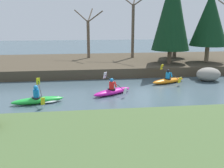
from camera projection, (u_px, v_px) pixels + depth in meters
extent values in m
plane|color=#425660|center=(162.00, 96.00, 15.39)|extent=(90.00, 90.00, 0.00)
cube|color=#473D2D|center=(130.00, 63.00, 24.64)|extent=(44.00, 9.64, 0.76)
cylinder|color=brown|center=(170.00, 57.00, 22.23)|extent=(0.36, 0.36, 1.14)
cone|color=#0F3319|center=(172.00, 10.00, 21.32)|extent=(3.14, 3.14, 6.50)
cylinder|color=brown|center=(174.00, 52.00, 25.50)|extent=(0.36, 0.36, 1.03)
cone|color=#194C28|center=(176.00, 17.00, 24.69)|extent=(2.46, 2.46, 5.74)
cylinder|color=#7A664C|center=(207.00, 54.00, 22.81)|extent=(0.36, 0.36, 1.42)
cone|color=#0F3319|center=(210.00, 18.00, 22.10)|extent=(3.15, 3.15, 4.58)
cylinder|color=brown|center=(88.00, 39.00, 25.10)|extent=(0.28, 0.28, 3.55)
cylinder|color=brown|center=(81.00, 16.00, 25.00)|extent=(1.35, 1.15, 1.21)
cylinder|color=brown|center=(95.00, 17.00, 24.15)|extent=(1.41, 1.21, 1.07)
cylinder|color=brown|center=(90.00, 15.00, 25.27)|extent=(0.64, 1.51, 1.34)
cylinder|color=brown|center=(133.00, 31.00, 25.03)|extent=(0.28, 0.28, 5.05)
ellipsoid|color=orange|center=(168.00, 81.00, 18.48)|extent=(2.73, 1.57, 0.34)
cone|color=orange|center=(181.00, 79.00, 19.07)|extent=(0.40, 0.32, 0.20)
cylinder|color=black|center=(168.00, 79.00, 18.42)|extent=(0.63, 0.63, 0.08)
cylinder|color=#1984CC|center=(168.00, 75.00, 18.36)|extent=(0.39, 0.39, 0.42)
sphere|color=black|center=(168.00, 71.00, 18.28)|extent=(0.30, 0.30, 0.23)
cylinder|color=#1984CC|center=(167.00, 73.00, 18.59)|extent=(0.17, 0.24, 0.35)
cylinder|color=#1984CC|center=(171.00, 75.00, 18.18)|extent=(0.17, 0.24, 0.35)
cylinder|color=black|center=(170.00, 73.00, 18.44)|extent=(0.75, 1.79, 0.65)
cube|color=yellow|center=(162.00, 67.00, 19.17)|extent=(0.24, 0.22, 0.41)
cube|color=yellow|center=(180.00, 80.00, 17.71)|extent=(0.24, 0.22, 0.41)
ellipsoid|color=#C61999|center=(112.00, 92.00, 15.67)|extent=(2.61, 1.93, 0.34)
cone|color=#C61999|center=(128.00, 88.00, 16.43)|extent=(0.40, 0.35, 0.20)
cylinder|color=black|center=(112.00, 89.00, 15.61)|extent=(0.66, 0.66, 0.08)
cylinder|color=red|center=(112.00, 85.00, 15.55)|extent=(0.41, 0.41, 0.42)
sphere|color=#1E89D1|center=(112.00, 80.00, 15.47)|extent=(0.32, 0.32, 0.23)
cylinder|color=red|center=(110.00, 83.00, 15.77)|extent=(0.19, 0.24, 0.35)
cylinder|color=red|center=(115.00, 84.00, 15.41)|extent=(0.19, 0.24, 0.35)
cylinder|color=black|center=(115.00, 83.00, 15.66)|extent=(1.03, 1.65, 0.65)
cube|color=white|center=(105.00, 75.00, 16.30)|extent=(0.25, 0.24, 0.41)
cube|color=white|center=(125.00, 91.00, 15.01)|extent=(0.25, 0.24, 0.41)
ellipsoid|color=green|center=(38.00, 100.00, 13.97)|extent=(2.77, 1.22, 0.34)
cone|color=green|center=(61.00, 98.00, 14.40)|extent=(0.39, 0.28, 0.20)
cylinder|color=black|center=(36.00, 98.00, 13.92)|extent=(0.58, 0.58, 0.08)
cylinder|color=#1984CC|center=(36.00, 93.00, 13.86)|extent=(0.36, 0.36, 0.42)
sphere|color=#1E89D1|center=(36.00, 87.00, 13.78)|extent=(0.28, 0.28, 0.23)
cylinder|color=#1984CC|center=(37.00, 91.00, 14.09)|extent=(0.14, 0.24, 0.35)
cylinder|color=#1984CC|center=(38.00, 93.00, 13.66)|extent=(0.14, 0.24, 0.35)
cylinder|color=black|center=(40.00, 91.00, 13.91)|extent=(0.49, 1.87, 0.65)
cube|color=yellow|center=(38.00, 81.00, 14.70)|extent=(0.23, 0.20, 0.41)
cube|color=yellow|center=(43.00, 101.00, 13.12)|extent=(0.23, 0.20, 0.41)
ellipsoid|color=white|center=(48.00, 101.00, 14.18)|extent=(1.23, 0.94, 0.18)
ellipsoid|color=gray|center=(208.00, 74.00, 19.07)|extent=(1.76, 1.38, 0.99)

